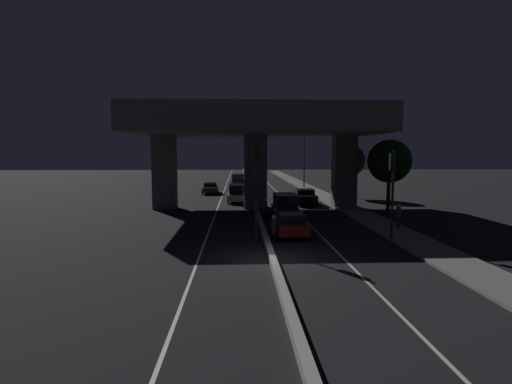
{
  "coord_description": "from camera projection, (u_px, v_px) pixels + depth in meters",
  "views": [
    {
      "loc": [
        -1.51,
        -17.64,
        4.89
      ],
      "look_at": [
        -0.07,
        14.9,
        1.72
      ],
      "focal_mm": 28.0,
      "sensor_mm": 36.0,
      "label": 1
    }
  ],
  "objects": [
    {
      "name": "ground_plane",
      "position": [
        272.0,
        261.0,
        18.08
      ],
      "size": [
        200.0,
        200.0,
        0.0
      ],
      "primitive_type": "plane",
      "color": "black"
    },
    {
      "name": "lane_line_left_inner",
      "position": [
        224.0,
        190.0,
        52.73
      ],
      "size": [
        0.12,
        126.0,
        0.0
      ],
      "primitive_type": "cube",
      "color": "beige",
      "rests_on": "ground_plane"
    },
    {
      "name": "lane_line_right_inner",
      "position": [
        275.0,
        190.0,
        53.03
      ],
      "size": [
        0.12,
        126.0,
        0.0
      ],
      "primitive_type": "cube",
      "color": "beige",
      "rests_on": "ground_plane"
    },
    {
      "name": "median_divider",
      "position": [
        250.0,
        189.0,
        52.87
      ],
      "size": [
        0.31,
        126.0,
        0.32
      ],
      "primitive_type": "cube",
      "color": "gray",
      "rests_on": "ground_plane"
    },
    {
      "name": "sidewalk_right",
      "position": [
        321.0,
        195.0,
        46.27
      ],
      "size": [
        2.44,
        126.0,
        0.13
      ],
      "primitive_type": "cube",
      "color": "slate",
      "rests_on": "ground_plane"
    },
    {
      "name": "elevated_overpass",
      "position": [
        255.0,
        127.0,
        35.06
      ],
      "size": [
        20.62,
        14.0,
        9.56
      ],
      "color": "#5B5956",
      "rests_on": "ground_plane"
    },
    {
      "name": "traffic_light_left_of_median",
      "position": [
        256.0,
        175.0,
        21.66
      ],
      "size": [
        0.3,
        0.49,
        5.48
      ],
      "color": "black",
      "rests_on": "ground_plane"
    },
    {
      "name": "traffic_light_right_of_median",
      "position": [
        392.0,
        179.0,
        22.02
      ],
      "size": [
        0.3,
        0.49,
        5.1
      ],
      "color": "black",
      "rests_on": "ground_plane"
    },
    {
      "name": "street_lamp",
      "position": [
        302.0,
        157.0,
        55.92
      ],
      "size": [
        2.45,
        0.32,
        7.37
      ],
      "color": "#2D2D30",
      "rests_on": "ground_plane"
    },
    {
      "name": "car_dark_red_lead",
      "position": [
        291.0,
        224.0,
        23.78
      ],
      "size": [
        2.01,
        4.16,
        1.33
      ],
      "rotation": [
        0.0,
        0.0,
        1.54
      ],
      "color": "#591414",
      "rests_on": "ground_plane"
    },
    {
      "name": "car_dark_red_second",
      "position": [
        285.0,
        206.0,
        29.41
      ],
      "size": [
        1.93,
        3.99,
        1.9
      ],
      "rotation": [
        0.0,
        0.0,
        1.59
      ],
      "color": "#591414",
      "rests_on": "ground_plane"
    },
    {
      "name": "car_black_third",
      "position": [
        305.0,
        196.0,
        38.24
      ],
      "size": [
        2.12,
        4.71,
        1.47
      ],
      "rotation": [
        0.0,
        0.0,
        1.54
      ],
      "color": "black",
      "rests_on": "ground_plane"
    },
    {
      "name": "car_silver_lead_oncoming",
      "position": [
        237.0,
        193.0,
        39.73
      ],
      "size": [
        1.96,
        4.01,
        1.8
      ],
      "rotation": [
        0.0,
        0.0,
        -1.54
      ],
      "color": "gray",
      "rests_on": "ground_plane"
    },
    {
      "name": "car_dark_green_second_oncoming",
      "position": [
        210.0,
        188.0,
        48.55
      ],
      "size": [
        2.0,
        4.41,
        1.29
      ],
      "rotation": [
        0.0,
        0.0,
        -1.54
      ],
      "color": "black",
      "rests_on": "ground_plane"
    },
    {
      "name": "car_dark_green_third_oncoming",
      "position": [
        238.0,
        180.0,
        58.4
      ],
      "size": [
        2.07,
        4.37,
        1.83
      ],
      "rotation": [
        0.0,
        0.0,
        -1.58
      ],
      "color": "black",
      "rests_on": "ground_plane"
    },
    {
      "name": "motorcycle_red_filtering_near",
      "position": [
        274.0,
        229.0,
        22.79
      ],
      "size": [
        0.33,
        1.96,
        1.39
      ],
      "rotation": [
        0.0,
        0.0,
        1.55
      ],
      "color": "black",
      "rests_on": "ground_plane"
    },
    {
      "name": "motorcycle_black_filtering_mid",
      "position": [
        265.0,
        209.0,
        30.94
      ],
      "size": [
        0.33,
        1.75,
        1.42
      ],
      "rotation": [
        0.0,
        0.0,
        1.61
      ],
      "color": "black",
      "rests_on": "ground_plane"
    },
    {
      "name": "motorcycle_blue_filtering_far",
      "position": [
        264.0,
        200.0,
        36.37
      ],
      "size": [
        0.32,
        1.89,
        1.39
      ],
      "rotation": [
        0.0,
        0.0,
        1.57
      ],
      "color": "black",
      "rests_on": "ground_plane"
    },
    {
      "name": "pedestrian_on_sidewalk",
      "position": [
        398.0,
        216.0,
        25.23
      ],
      "size": [
        0.31,
        0.31,
        1.59
      ],
      "color": "#2D261E",
      "rests_on": "sidewalk_right"
    },
    {
      "name": "roadside_tree_kerbside_near",
      "position": [
        389.0,
        161.0,
        33.59
      ],
      "size": [
        3.65,
        3.65,
        6.05
      ],
      "color": "#2D2116",
      "rests_on": "ground_plane"
    },
    {
      "name": "roadside_tree_kerbside_mid",
      "position": [
        348.0,
        161.0,
        43.91
      ],
      "size": [
        3.63,
        3.63,
        5.9
      ],
      "color": "#38281C",
      "rests_on": "ground_plane"
    }
  ]
}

